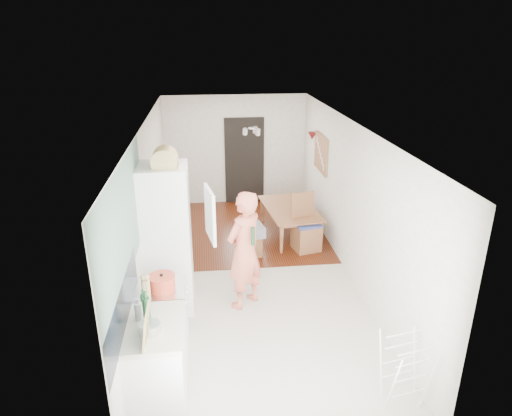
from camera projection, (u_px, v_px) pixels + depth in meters
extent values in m
cube|color=beige|center=(252.00, 274.00, 7.61)|extent=(3.20, 7.00, 0.01)
cube|color=#58280F|center=(242.00, 229.00, 9.32)|extent=(3.20, 3.30, 0.01)
cube|color=gray|center=(124.00, 224.00, 4.92)|extent=(0.02, 3.00, 1.30)
cube|color=black|center=(124.00, 308.00, 4.66)|extent=(0.02, 1.90, 0.50)
cube|color=black|center=(244.00, 161.00, 10.49)|extent=(0.90, 0.04, 2.00)
cube|color=white|center=(157.00, 363.00, 4.96)|extent=(0.60, 0.90, 0.86)
cube|color=beige|center=(154.00, 327.00, 4.79)|extent=(0.62, 0.92, 0.06)
cube|color=white|center=(163.00, 321.00, 5.65)|extent=(0.60, 0.60, 0.88)
cube|color=silver|center=(160.00, 289.00, 5.48)|extent=(0.60, 0.60, 0.04)
cube|color=white|center=(167.00, 240.00, 6.36)|extent=(0.66, 0.66, 2.15)
cube|color=white|center=(210.00, 214.00, 5.98)|extent=(0.14, 0.56, 0.70)
cube|color=white|center=(188.00, 207.00, 6.22)|extent=(0.02, 0.52, 0.66)
cube|color=tan|center=(321.00, 153.00, 8.97)|extent=(0.03, 0.90, 0.70)
cube|color=#975C39|center=(320.00, 153.00, 8.97)|extent=(0.00, 0.94, 0.74)
cone|color=maroon|center=(312.00, 136.00, 9.50)|extent=(0.18, 0.18, 0.16)
imported|color=#E06D54|center=(244.00, 240.00, 6.42)|extent=(0.90, 0.88, 2.09)
imported|color=#975C39|center=(291.00, 223.00, 9.00)|extent=(0.93, 1.48, 0.49)
cube|color=gray|center=(251.00, 230.00, 8.07)|extent=(0.50, 0.50, 0.19)
cylinder|color=#D34229|center=(162.00, 283.00, 5.40)|extent=(0.37, 0.37, 0.19)
cylinder|color=silver|center=(150.00, 328.00, 4.64)|extent=(0.26, 0.26, 0.11)
cylinder|color=#1B4322|center=(253.00, 236.00, 6.24)|extent=(0.06, 0.06, 0.26)
cylinder|color=#1B4322|center=(147.00, 311.00, 4.73)|extent=(0.09, 0.09, 0.32)
cylinder|color=#1B4322|center=(144.00, 305.00, 4.89)|extent=(0.06, 0.06, 0.26)
cylinder|color=silver|center=(139.00, 311.00, 4.83)|extent=(0.09, 0.09, 0.20)
cylinder|color=tan|center=(145.00, 289.00, 5.21)|extent=(0.08, 0.08, 0.24)
cylinder|color=tan|center=(147.00, 289.00, 5.21)|extent=(0.07, 0.07, 0.24)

